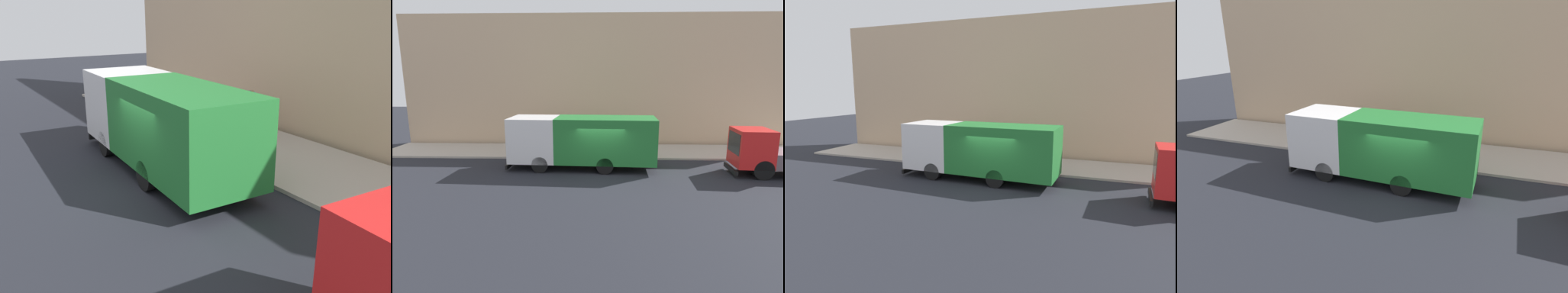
% 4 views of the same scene
% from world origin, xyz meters
% --- Properties ---
extents(ground, '(80.00, 80.00, 0.00)m').
position_xyz_m(ground, '(0.00, 0.00, 0.00)').
color(ground, '#202229').
extents(sidewalk, '(4.36, 30.00, 0.12)m').
position_xyz_m(sidewalk, '(5.18, 0.00, 0.06)').
color(sidewalk, '#B7AC9E').
rests_on(sidewalk, ground).
extents(building_facade, '(0.50, 30.00, 9.70)m').
position_xyz_m(building_facade, '(7.86, 0.00, 4.85)').
color(building_facade, '#CFAC88').
rests_on(building_facade, ground).
extents(large_utility_truck, '(2.96, 8.40, 2.95)m').
position_xyz_m(large_utility_truck, '(1.05, 1.03, 1.68)').
color(large_utility_truck, white).
rests_on(large_utility_truck, ground).
extents(small_flatbed_truck, '(2.53, 5.86, 2.48)m').
position_xyz_m(small_flatbed_truck, '(-0.03, -9.33, 1.17)').
color(small_flatbed_truck, red).
rests_on(small_flatbed_truck, ground).
extents(pedestrian_walking, '(0.51, 0.51, 1.70)m').
position_xyz_m(pedestrian_walking, '(6.31, 4.33, 1.01)').
color(pedestrian_walking, '#444157').
rests_on(pedestrian_walking, sidewalk).
extents(pedestrian_standing, '(0.42, 0.42, 1.70)m').
position_xyz_m(pedestrian_standing, '(6.04, 1.48, 1.04)').
color(pedestrian_standing, '#452F48').
rests_on(pedestrian_standing, sidewalk).
extents(pedestrian_third, '(0.37, 0.37, 1.69)m').
position_xyz_m(pedestrian_third, '(6.61, 3.00, 1.02)').
color(pedestrian_third, '#57454B').
rests_on(pedestrian_third, sidewalk).
extents(traffic_cone_orange, '(0.45, 0.45, 0.64)m').
position_xyz_m(traffic_cone_orange, '(3.68, 5.77, 0.44)').
color(traffic_cone_orange, orange).
rests_on(traffic_cone_orange, sidewalk).
extents(street_sign_post, '(0.44, 0.08, 2.52)m').
position_xyz_m(street_sign_post, '(3.39, -0.55, 1.61)').
color(street_sign_post, '#4C5156').
rests_on(street_sign_post, sidewalk).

